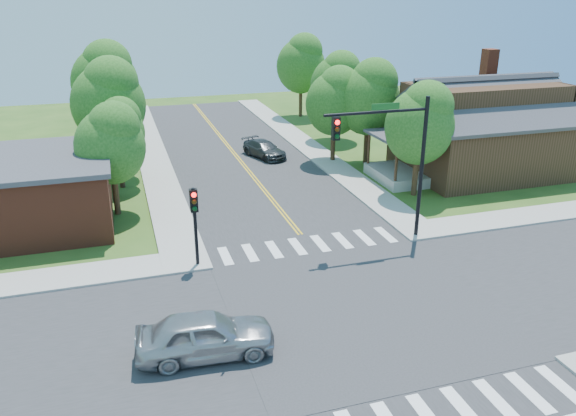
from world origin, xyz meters
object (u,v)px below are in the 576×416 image
object	(u,v)px
house_ne	(481,125)
car_dgrey	(264,150)
car_silver	(205,336)
signal_mast_ne	(392,148)
signal_pole_nw	(195,213)

from	to	relation	value
house_ne	car_dgrey	bearing A→B (deg)	149.20
house_ne	car_silver	distance (m)	26.57
house_ne	car_dgrey	distance (m)	15.53
signal_mast_ne	signal_pole_nw	bearing A→B (deg)	-179.93
signal_mast_ne	signal_pole_nw	size ratio (longest dim) A/B	1.89
signal_mast_ne	car_dgrey	size ratio (longest dim) A/B	1.59
house_ne	signal_mast_ne	bearing A→B (deg)	-142.32
signal_pole_nw	car_silver	xyz separation A→B (m)	(-0.75, -6.81, -1.86)
signal_mast_ne	house_ne	distance (m)	14.23
signal_pole_nw	house_ne	world-z (taller)	house_ne
signal_mast_ne	car_dgrey	bearing A→B (deg)	96.72
signal_pole_nw	house_ne	bearing A→B (deg)	22.69
signal_pole_nw	car_dgrey	world-z (taller)	signal_pole_nw
house_ne	car_dgrey	world-z (taller)	house_ne
signal_pole_nw	car_silver	bearing A→B (deg)	-96.29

